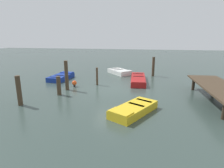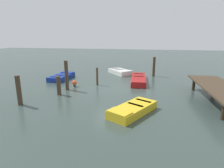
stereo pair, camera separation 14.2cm
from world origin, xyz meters
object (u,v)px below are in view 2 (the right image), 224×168
Objects in this scene: mooring_piling_mid_left at (97,76)px; mooring_piling_mid_right at (67,75)px; rowboat_white at (120,72)px; dock_segment at (219,88)px; mooring_piling_far_right at (19,90)px; mooring_piling_near_left at (154,67)px; rowboat_yellow at (133,109)px; rowboat_red at (138,79)px; mooring_piling_center at (59,86)px; rowboat_blue at (62,77)px; marker_buoy at (74,83)px.

mooring_piling_mid_left is 2.46m from mooring_piling_mid_right.
mooring_piling_mid_left is at bearing -53.81° from rowboat_white.
dock_segment is at bearing 85.16° from mooring_piling_mid_right.
mooring_piling_near_left is (-9.18, 7.48, 0.07)m from mooring_piling_far_right.
rowboat_red is at bearing -149.94° from rowboat_yellow.
mooring_piling_mid_right reaches higher than mooring_piling_center.
rowboat_red is at bearing -26.41° from mooring_piling_near_left.
rowboat_yellow is 9.31m from rowboat_blue.
mooring_piling_far_right is (3.32, -1.34, -0.21)m from mooring_piling_mid_right.
rowboat_white is at bearing -49.36° from rowboat_blue.
mooring_piling_mid_left is 1.80m from marker_buoy.
dock_segment is at bearing 102.81° from mooring_piling_far_right.
rowboat_blue is 3.89m from mooring_piling_mid_left.
mooring_piling_far_right is at bearing -31.27° from mooring_piling_center.
marker_buoy is (0.79, -1.57, -0.40)m from mooring_piling_mid_left.
mooring_piling_center is 3.38m from mooring_piling_mid_left.
rowboat_red is at bearing 136.80° from mooring_piling_far_right.
rowboat_white is at bearing 158.85° from mooring_piling_center.
mooring_piling_mid_left is (4.72, -1.13, 0.47)m from rowboat_white.
rowboat_white is at bearing 153.91° from marker_buoy.
rowboat_blue is at bearing -148.34° from mooring_piling_mid_right.
rowboat_red is 2.50× the size of mooring_piling_far_right.
mooring_piling_near_left is (-2.57, 1.28, 0.69)m from rowboat_red.
mooring_piling_near_left is at bearing 138.72° from mooring_piling_center.
rowboat_yellow is at bearing -28.50° from rowboat_white.
rowboat_yellow is at bearing -2.55° from rowboat_red.
mooring_piling_far_right is 0.92× the size of mooring_piling_near_left.
mooring_piling_mid_right is at bearing -97.99° from dock_segment.
dock_segment is 3.72× the size of mooring_piling_far_right.
mooring_piling_mid_right is (1.68, -1.76, 0.35)m from mooring_piling_mid_left.
rowboat_red is at bearing -82.49° from rowboat_blue.
mooring_piling_mid_right is (6.40, -2.89, 0.83)m from rowboat_white.
mooring_piling_mid_right is at bearing -64.67° from rowboat_white.
rowboat_yellow is 2.21× the size of mooring_piling_mid_left.
mooring_piling_center is 2.11m from marker_buoy.
mooring_piling_near_left is 7.78m from marker_buoy.
marker_buoy is at bearing -66.05° from rowboat_red.
dock_segment is 12.94× the size of marker_buoy.
rowboat_white is 1.02× the size of rowboat_blue.
mooring_piling_mid_left is (-5.02, -3.18, 0.47)m from rowboat_yellow.
mooring_piling_center is (4.20, 1.81, 0.40)m from rowboat_blue.
dock_segment reaches higher than rowboat_white.
mooring_piling_near_left is 3.78× the size of marker_buoy.
mooring_piling_mid_right is at bearing -11.91° from marker_buoy.
mooring_piling_mid_right is (-3.35, -4.94, 0.83)m from rowboat_yellow.
mooring_piling_center is at bearing 148.73° from mooring_piling_far_right.
mooring_piling_near_left is at bearing -155.48° from dock_segment.
mooring_piling_center is (-2.17, -4.99, 0.40)m from rowboat_yellow.
mooring_piling_near_left is at bearing 129.88° from marker_buoy.
rowboat_white is 5.83m from rowboat_blue.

